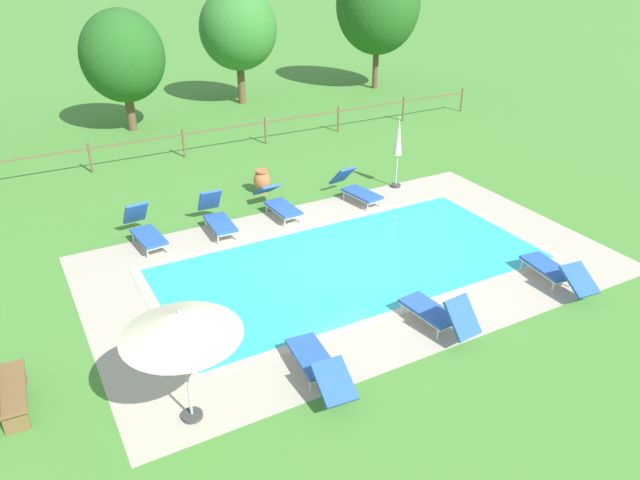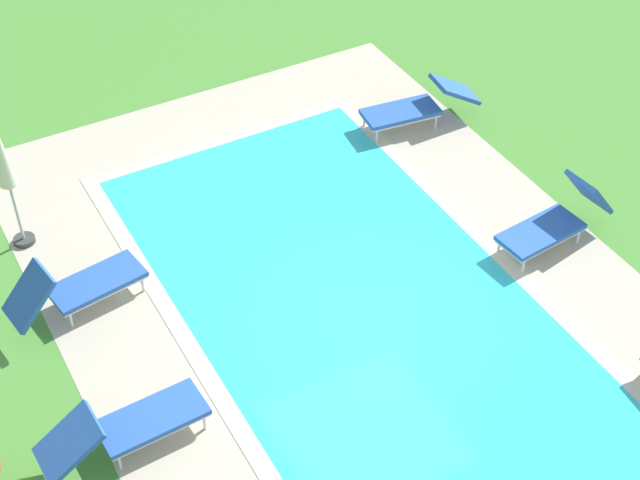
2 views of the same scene
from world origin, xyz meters
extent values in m
plane|color=#478433|center=(0.00, 0.00, 0.00)|extent=(160.00, 160.00, 0.00)
cube|color=#B2A893|center=(0.00, 0.00, 0.00)|extent=(12.73, 7.74, 0.01)
cube|color=#2DB7C6|center=(0.00, 0.00, 0.01)|extent=(9.43, 4.43, 0.01)
cube|color=#C0B59F|center=(0.00, 2.33, 0.01)|extent=(9.91, 0.24, 0.01)
cube|color=#C0B59F|center=(0.00, -2.33, 0.01)|extent=(9.91, 0.24, 0.01)
cube|color=#C0B59F|center=(4.83, 0.00, 0.01)|extent=(0.24, 4.43, 0.01)
cube|color=#C0B59F|center=(-4.83, 0.00, 0.01)|extent=(0.24, 4.43, 0.01)
cube|color=#2856A8|center=(-0.31, 3.27, 0.32)|extent=(0.66, 1.33, 0.07)
cube|color=#2856A8|center=(-0.36, 4.27, 0.54)|extent=(0.64, 0.78, 0.50)
cube|color=silver|center=(-0.31, 3.27, 0.26)|extent=(0.63, 1.30, 0.04)
cylinder|color=silver|center=(-0.03, 2.73, 0.14)|extent=(0.04, 0.04, 0.28)
cylinder|color=silver|center=(-0.54, 2.70, 0.14)|extent=(0.04, 0.04, 0.28)
cylinder|color=silver|center=(-0.09, 3.83, 0.14)|extent=(0.04, 0.04, 0.28)
cylinder|color=silver|center=(-0.59, 3.81, 0.14)|extent=(0.04, 0.04, 0.28)
cube|color=#2856A8|center=(3.70, -2.83, 0.32)|extent=(0.76, 1.36, 0.07)
cube|color=#2856A8|center=(3.58, -3.83, 0.52)|extent=(0.69, 0.83, 0.47)
cube|color=silver|center=(3.70, -2.83, 0.26)|extent=(0.72, 1.33, 0.04)
cylinder|color=silver|center=(3.52, -2.25, 0.14)|extent=(0.04, 0.04, 0.28)
cylinder|color=silver|center=(4.03, -2.31, 0.14)|extent=(0.04, 0.04, 0.28)
cylinder|color=silver|center=(3.38, -3.34, 0.14)|extent=(0.04, 0.04, 0.28)
cylinder|color=silver|center=(3.89, -3.41, 0.14)|extent=(0.04, 0.04, 0.28)
cube|color=#2856A8|center=(2.24, 3.07, 0.32)|extent=(0.79, 1.38, 0.07)
cube|color=#2856A8|center=(2.10, 4.00, 0.62)|extent=(0.69, 0.72, 0.65)
cube|color=silver|center=(2.24, 3.07, 0.26)|extent=(0.76, 1.35, 0.04)
cylinder|color=silver|center=(2.58, 2.56, 0.14)|extent=(0.04, 0.04, 0.28)
cylinder|color=silver|center=(2.08, 2.48, 0.14)|extent=(0.04, 0.04, 0.28)
cylinder|color=silver|center=(2.41, 3.65, 0.14)|extent=(0.04, 0.04, 0.28)
cylinder|color=silver|center=(1.91, 3.57, 0.14)|extent=(0.04, 0.04, 0.28)
cube|color=#2856A8|center=(0.10, -2.94, 0.32)|extent=(0.72, 1.35, 0.07)
cube|color=#2856A8|center=(0.19, -3.85, 0.64)|extent=(0.65, 0.64, 0.70)
cube|color=silver|center=(0.10, -2.94, 0.26)|extent=(0.69, 1.32, 0.04)
cylinder|color=silver|center=(-0.20, -2.41, 0.14)|extent=(0.04, 0.04, 0.28)
cylinder|color=silver|center=(0.30, -2.37, 0.14)|extent=(0.04, 0.04, 0.28)
cylinder|color=silver|center=(-0.10, -3.51, 0.14)|extent=(0.04, 0.04, 0.28)
cylinder|color=silver|center=(0.41, -3.47, 0.14)|extent=(0.04, 0.04, 0.28)
cube|color=#2856A8|center=(-4.18, 3.31, 0.32)|extent=(0.71, 1.35, 0.07)
cube|color=#2856A8|center=(-4.26, 4.21, 0.65)|extent=(0.65, 0.62, 0.71)
cube|color=silver|center=(-4.18, 3.31, 0.26)|extent=(0.68, 1.32, 0.04)
cylinder|color=silver|center=(-3.87, 2.78, 0.14)|extent=(0.04, 0.04, 0.28)
cylinder|color=silver|center=(-4.38, 2.74, 0.14)|extent=(0.04, 0.04, 0.28)
cylinder|color=silver|center=(-3.97, 3.88, 0.14)|extent=(0.04, 0.04, 0.28)
cylinder|color=silver|center=(-4.48, 3.84, 0.14)|extent=(0.04, 0.04, 0.28)
cube|color=#2856A8|center=(-2.79, -3.11, 0.32)|extent=(0.72, 1.35, 0.07)
cube|color=#2856A8|center=(-2.89, -4.13, 0.51)|extent=(0.67, 0.83, 0.45)
cube|color=silver|center=(-2.79, -3.11, 0.26)|extent=(0.69, 1.32, 0.04)
cylinder|color=silver|center=(-2.99, -2.54, 0.14)|extent=(0.04, 0.04, 0.28)
cylinder|color=silver|center=(-2.48, -2.59, 0.14)|extent=(0.04, 0.04, 0.28)
cylinder|color=silver|center=(-3.10, -3.64, 0.14)|extent=(0.04, 0.04, 0.28)
cylinder|color=silver|center=(-2.59, -3.69, 0.14)|extent=(0.04, 0.04, 0.28)
cube|color=#2856A8|center=(-2.26, 3.17, 0.32)|extent=(0.66, 1.33, 0.07)
cube|color=#2856A8|center=(-2.22, 4.06, 0.66)|extent=(0.62, 0.57, 0.73)
cube|color=silver|center=(-2.26, 3.17, 0.26)|extent=(0.63, 1.30, 0.04)
cylinder|color=silver|center=(-2.03, 2.60, 0.14)|extent=(0.04, 0.04, 0.28)
cylinder|color=silver|center=(-2.54, 2.63, 0.14)|extent=(0.04, 0.04, 0.28)
cylinder|color=silver|center=(-1.98, 3.71, 0.14)|extent=(0.04, 0.04, 0.28)
cylinder|color=silver|center=(-2.49, 3.73, 0.14)|extent=(0.04, 0.04, 0.28)
cylinder|color=#383838|center=(-5.19, -3.25, 0.04)|extent=(0.36, 0.36, 0.08)
cylinder|color=#B2B5B7|center=(-5.19, -3.25, 1.08)|extent=(0.04, 0.04, 2.15)
cone|color=beige|center=(-5.19, -3.25, 1.95)|extent=(1.97, 1.97, 0.44)
sphere|color=beige|center=(-5.19, -3.25, 2.18)|extent=(0.06, 0.06, 0.06)
cylinder|color=#383838|center=(3.91, 3.65, 0.04)|extent=(0.32, 0.32, 0.08)
cylinder|color=#B2B5B7|center=(3.91, 3.65, 0.55)|extent=(0.04, 0.04, 1.10)
cone|color=beige|center=(3.91, 3.65, 1.68)|extent=(0.26, 0.26, 1.17)
sphere|color=beige|center=(3.91, 3.65, 2.29)|extent=(0.05, 0.05, 0.05)
cube|color=brown|center=(-7.79, -1.54, 0.44)|extent=(0.52, 1.52, 0.06)
cube|color=brown|center=(-7.76, -0.90, 0.21)|extent=(0.40, 0.08, 0.41)
cube|color=brown|center=(-7.83, -2.17, 0.21)|extent=(0.40, 0.08, 0.41)
cylinder|color=#B7663D|center=(-0.08, 5.28, 0.04)|extent=(0.29, 0.29, 0.08)
ellipsoid|color=#B7663D|center=(-0.08, 5.28, 0.41)|extent=(0.53, 0.53, 0.65)
cylinder|color=#B7663D|center=(-0.08, 5.28, 0.73)|extent=(0.40, 0.40, 0.06)
cylinder|color=brown|center=(-4.46, 9.74, 0.53)|extent=(0.08, 0.08, 1.05)
cylinder|color=brown|center=(-1.20, 9.74, 0.53)|extent=(0.08, 0.08, 1.05)
cylinder|color=brown|center=(2.06, 9.74, 0.53)|extent=(0.08, 0.08, 1.05)
cylinder|color=brown|center=(5.32, 9.74, 0.53)|extent=(0.08, 0.08, 1.05)
cylinder|color=brown|center=(8.58, 9.74, 0.53)|extent=(0.08, 0.08, 1.05)
cylinder|color=brown|center=(11.84, 9.74, 0.53)|extent=(0.08, 0.08, 1.05)
cube|color=brown|center=(0.43, 9.74, 0.85)|extent=(22.82, 0.05, 0.05)
cylinder|color=brown|center=(-2.05, 14.06, 0.82)|extent=(0.36, 0.36, 1.64)
ellipsoid|color=#235B1E|center=(-2.05, 14.06, 3.00)|extent=(3.29, 3.29, 3.61)
cylinder|color=brown|center=(3.62, 15.94, 1.01)|extent=(0.35, 0.35, 2.02)
ellipsoid|color=#33752D|center=(3.62, 15.94, 3.40)|extent=(3.53, 3.53, 3.68)
cylinder|color=brown|center=(10.89, 15.45, 1.16)|extent=(0.30, 0.30, 2.32)
ellipsoid|color=#235B1E|center=(10.89, 15.45, 4.13)|extent=(4.17, 4.17, 4.82)
camera|label=1|loc=(-7.04, -11.17, 7.46)|focal=34.00mm
camera|label=2|loc=(-7.60, 5.02, 9.57)|focal=54.30mm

